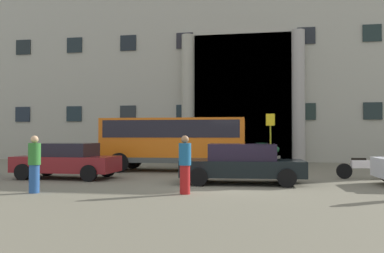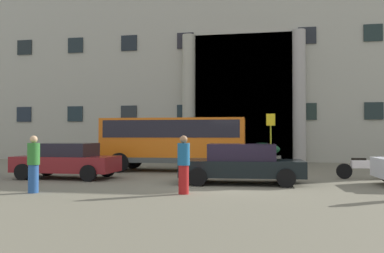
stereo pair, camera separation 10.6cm
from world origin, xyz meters
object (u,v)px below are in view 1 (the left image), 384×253
(hedge_planter_far_west, at_px, (262,154))
(parked_estate_mid, at_px, (242,163))
(bus_stop_sign, at_px, (270,135))
(pedestrian_man_crossing, at_px, (34,164))
(hedge_planter_entrance_right, at_px, (193,153))
(pedestrian_man_red_shirt, at_px, (185,164))
(orange_minibus, at_px, (174,139))
(motorcycle_far_end, at_px, (362,167))
(white_taxi_kerbside, at_px, (67,160))

(hedge_planter_far_west, relative_size, parked_estate_mid, 0.48)
(bus_stop_sign, distance_m, pedestrian_man_crossing, 12.18)
(hedge_planter_entrance_right, distance_m, pedestrian_man_red_shirt, 12.78)
(orange_minibus, bearing_deg, motorcycle_far_end, -18.00)
(parked_estate_mid, distance_m, motorcycle_far_end, 5.16)
(hedge_planter_far_west, height_order, white_taxi_kerbside, white_taxi_kerbside)
(hedge_planter_entrance_right, distance_m, white_taxi_kerbside, 9.83)
(white_taxi_kerbside, distance_m, pedestrian_man_crossing, 4.14)
(hedge_planter_far_west, xyz_separation_m, motorcycle_far_end, (3.98, -7.03, -0.15))
(bus_stop_sign, bearing_deg, orange_minibus, -159.15)
(hedge_planter_far_west, bearing_deg, hedge_planter_entrance_right, 176.31)
(hedge_planter_entrance_right, relative_size, pedestrian_man_red_shirt, 0.98)
(orange_minibus, relative_size, bus_stop_sign, 2.44)
(bus_stop_sign, bearing_deg, hedge_planter_entrance_right, 144.13)
(orange_minibus, bearing_deg, bus_stop_sign, 18.61)
(pedestrian_man_crossing, bearing_deg, orange_minibus, 164.13)
(bus_stop_sign, distance_m, hedge_planter_entrance_right, 5.68)
(white_taxi_kerbside, relative_size, pedestrian_man_crossing, 2.35)
(parked_estate_mid, relative_size, pedestrian_man_red_shirt, 2.57)
(bus_stop_sign, relative_size, parked_estate_mid, 0.64)
(bus_stop_sign, xyz_separation_m, hedge_planter_far_west, (-0.47, 3.01, -1.11))
(white_taxi_kerbside, distance_m, pedestrian_man_red_shirt, 6.46)
(parked_estate_mid, xyz_separation_m, pedestrian_man_crossing, (-5.95, -3.50, 0.14))
(hedge_planter_far_west, relative_size, motorcycle_far_end, 1.02)
(hedge_planter_far_west, distance_m, pedestrian_man_crossing, 14.49)
(bus_stop_sign, height_order, motorcycle_far_end, bus_stop_sign)
(pedestrian_man_crossing, bearing_deg, white_taxi_kerbside, -165.19)
(hedge_planter_far_west, bearing_deg, orange_minibus, -130.83)
(bus_stop_sign, xyz_separation_m, parked_estate_mid, (-1.06, -6.43, -1.00))
(bus_stop_sign, distance_m, white_taxi_kerbside, 10.01)
(parked_estate_mid, height_order, pedestrian_man_crossing, pedestrian_man_crossing)
(bus_stop_sign, distance_m, motorcycle_far_end, 5.48)
(motorcycle_far_end, height_order, pedestrian_man_red_shirt, pedestrian_man_red_shirt)
(orange_minibus, relative_size, hedge_planter_entrance_right, 4.08)
(white_taxi_kerbside, bearing_deg, hedge_planter_entrance_right, 70.05)
(bus_stop_sign, relative_size, hedge_planter_far_west, 1.33)
(hedge_planter_entrance_right, distance_m, motorcycle_far_end, 10.84)
(orange_minibus, xyz_separation_m, motorcycle_far_end, (8.08, -2.28, -1.06))
(hedge_planter_far_west, relative_size, pedestrian_man_red_shirt, 1.23)
(hedge_planter_entrance_right, height_order, white_taxi_kerbside, white_taxi_kerbside)
(bus_stop_sign, relative_size, white_taxi_kerbside, 0.70)
(hedge_planter_far_west, height_order, pedestrian_man_red_shirt, pedestrian_man_red_shirt)
(bus_stop_sign, bearing_deg, motorcycle_far_end, -48.95)
(orange_minibus, height_order, pedestrian_man_crossing, orange_minibus)
(hedge_planter_entrance_right, relative_size, white_taxi_kerbside, 0.42)
(motorcycle_far_end, bearing_deg, pedestrian_man_crossing, -154.87)
(bus_stop_sign, distance_m, pedestrian_man_red_shirt, 9.74)
(white_taxi_kerbside, height_order, pedestrian_man_crossing, pedestrian_man_crossing)
(hedge_planter_entrance_right, relative_size, parked_estate_mid, 0.38)
(hedge_planter_far_west, xyz_separation_m, hedge_planter_entrance_right, (-4.05, 0.26, 0.04))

